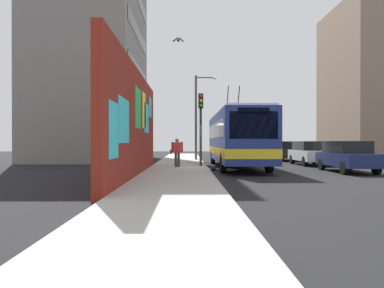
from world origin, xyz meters
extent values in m
plane|color=black|center=(0.00, 0.00, 0.00)|extent=(80.00, 80.00, 0.00)
cube|color=#ADA8A0|center=(0.00, 1.60, 0.07)|extent=(48.00, 3.20, 0.15)
cube|color=maroon|center=(-4.31, 3.35, 2.30)|extent=(13.39, 0.30, 4.61)
cube|color=#33D8E5|center=(-1.35, 3.19, 2.74)|extent=(1.87, 0.02, 1.48)
cube|color=#33D8E5|center=(0.47, 3.19, 3.47)|extent=(1.08, 0.02, 1.12)
cube|color=#33D8E5|center=(-8.00, 3.19, 2.23)|extent=(1.95, 0.02, 1.47)
cube|color=green|center=(-4.57, 3.19, 2.96)|extent=(1.60, 0.02, 1.71)
cube|color=yellow|center=(-2.46, 3.19, 3.04)|extent=(1.20, 0.02, 1.69)
cube|color=#33D8E5|center=(-9.68, 3.19, 1.87)|extent=(1.28, 0.02, 1.60)
cube|color=gray|center=(11.74, 9.20, 9.80)|extent=(13.29, 7.67, 19.61)
cube|color=black|center=(11.74, 5.34, 4.40)|extent=(11.29, 0.04, 1.10)
cube|color=black|center=(11.74, 5.34, 7.60)|extent=(11.29, 0.04, 1.10)
cube|color=black|center=(11.74, 5.34, 10.80)|extent=(11.29, 0.04, 1.10)
cube|color=gray|center=(15.16, -17.00, 7.24)|extent=(10.33, 7.92, 14.49)
cube|color=navy|center=(1.90, -1.80, 1.81)|extent=(11.64, 2.53, 2.71)
cube|color=silver|center=(1.90, -1.80, 3.22)|extent=(11.18, 2.32, 0.12)
cube|color=yellow|center=(1.90, -1.80, 1.00)|extent=(11.66, 2.55, 0.44)
cube|color=black|center=(-3.90, -1.80, 2.28)|extent=(0.04, 2.15, 1.22)
cube|color=black|center=(1.90, -1.80, 2.21)|extent=(10.71, 2.56, 0.87)
cube|color=orange|center=(-3.89, -1.80, 2.91)|extent=(0.06, 1.39, 0.28)
cylinder|color=black|center=(3.65, -2.15, 4.06)|extent=(1.43, 0.06, 2.00)
cylinder|color=black|center=(3.65, -1.45, 4.06)|extent=(1.43, 0.06, 2.00)
cylinder|color=black|center=(-1.82, -2.94, 0.50)|extent=(1.00, 0.28, 1.00)
cylinder|color=black|center=(-1.82, -0.66, 0.50)|extent=(1.00, 0.28, 1.00)
cylinder|color=black|center=(5.63, -2.94, 0.50)|extent=(1.00, 0.28, 1.00)
cylinder|color=black|center=(5.63, -0.66, 0.50)|extent=(1.00, 0.28, 1.00)
cube|color=navy|center=(-1.45, -7.00, 0.65)|extent=(4.43, 1.71, 0.66)
cube|color=black|center=(-1.36, -7.00, 1.28)|extent=(2.66, 1.54, 0.60)
cylinder|color=black|center=(-2.91, -7.76, 0.32)|extent=(0.64, 0.22, 0.64)
cylinder|color=black|center=(-2.91, -6.24, 0.32)|extent=(0.64, 0.22, 0.64)
cylinder|color=black|center=(0.01, -7.76, 0.32)|extent=(0.64, 0.22, 0.64)
cylinder|color=black|center=(0.01, -6.24, 0.32)|extent=(0.64, 0.22, 0.64)
cube|color=white|center=(4.24, -7.00, 0.65)|extent=(4.29, 1.77, 0.66)
cube|color=black|center=(4.33, -7.00, 1.28)|extent=(2.57, 1.60, 0.60)
cylinder|color=black|center=(2.83, -7.79, 0.32)|extent=(0.64, 0.22, 0.64)
cylinder|color=black|center=(2.83, -6.21, 0.32)|extent=(0.64, 0.22, 0.64)
cylinder|color=black|center=(5.66, -7.79, 0.32)|extent=(0.64, 0.22, 0.64)
cylinder|color=black|center=(5.66, -6.21, 0.32)|extent=(0.64, 0.22, 0.64)
cube|color=black|center=(10.11, -7.00, 0.65)|extent=(4.53, 1.79, 0.66)
cube|color=black|center=(10.20, -7.00, 1.28)|extent=(2.72, 1.61, 0.60)
cylinder|color=black|center=(8.61, -7.79, 0.32)|extent=(0.64, 0.22, 0.64)
cylinder|color=black|center=(8.61, -6.21, 0.32)|extent=(0.64, 0.22, 0.64)
cylinder|color=black|center=(11.61, -7.79, 0.32)|extent=(0.64, 0.22, 0.64)
cylinder|color=black|center=(11.61, -6.21, 0.32)|extent=(0.64, 0.22, 0.64)
cube|color=#B7B7BC|center=(16.48, -7.00, 0.65)|extent=(4.84, 1.76, 0.66)
cube|color=black|center=(16.58, -7.00, 1.28)|extent=(2.91, 1.58, 0.60)
cylinder|color=black|center=(14.88, -7.78, 0.32)|extent=(0.64, 0.22, 0.64)
cylinder|color=black|center=(14.88, -6.22, 0.32)|extent=(0.64, 0.22, 0.64)
cylinder|color=black|center=(18.08, -7.78, 0.32)|extent=(0.64, 0.22, 0.64)
cylinder|color=black|center=(18.08, -6.22, 0.32)|extent=(0.64, 0.22, 0.64)
cylinder|color=#3F3326|center=(0.38, 1.60, 0.54)|extent=(0.14, 0.14, 0.78)
cylinder|color=#3F3326|center=(0.38, 1.76, 0.54)|extent=(0.14, 0.14, 0.78)
cube|color=#BF3333|center=(0.38, 1.68, 1.23)|extent=(0.22, 0.46, 0.59)
cylinder|color=#BF3333|center=(0.38, 1.41, 1.26)|extent=(0.09, 0.09, 0.56)
cylinder|color=#BF3333|center=(0.38, 1.96, 1.26)|extent=(0.09, 0.09, 0.56)
sphere|color=#936B4C|center=(0.38, 1.68, 1.63)|extent=(0.21, 0.21, 0.21)
cube|color=#593319|center=(0.38, 2.03, 0.98)|extent=(0.14, 0.10, 0.24)
cylinder|color=#2D382D|center=(1.22, 0.35, 2.24)|extent=(0.14, 0.14, 4.18)
cube|color=black|center=(1.00, 0.35, 3.88)|extent=(0.20, 0.28, 0.84)
sphere|color=red|center=(0.89, 0.35, 4.16)|extent=(0.18, 0.18, 0.18)
sphere|color=yellow|center=(0.89, 0.35, 3.88)|extent=(0.18, 0.18, 0.18)
sphere|color=green|center=(0.89, 0.35, 3.60)|extent=(0.18, 0.18, 0.18)
cylinder|color=#4C4C51|center=(8.91, 0.45, 3.45)|extent=(0.18, 0.18, 6.59)
cylinder|color=#4C4C51|center=(8.91, -0.28, 6.59)|extent=(0.10, 1.46, 0.10)
ellipsoid|color=silver|center=(8.91, -1.01, 6.54)|extent=(0.44, 0.28, 0.20)
ellipsoid|color=#47474C|center=(-2.39, 1.55, 6.41)|extent=(0.32, 0.14, 0.12)
cube|color=#47474C|center=(-2.39, 1.41, 6.44)|extent=(0.20, 0.23, 0.19)
cube|color=#47474C|center=(-2.39, 1.69, 6.44)|extent=(0.20, 0.23, 0.19)
cylinder|color=black|center=(0.25, -0.60, 0.00)|extent=(2.13, 2.13, 0.00)
camera|label=1|loc=(-20.15, 1.11, 1.54)|focal=34.66mm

